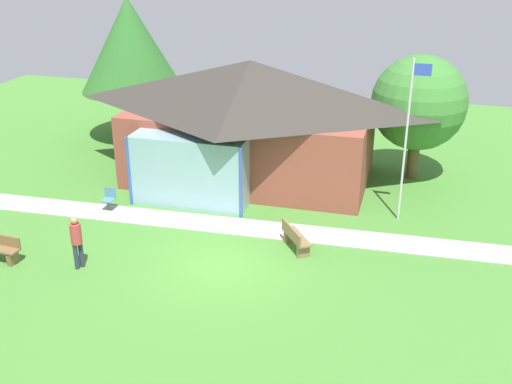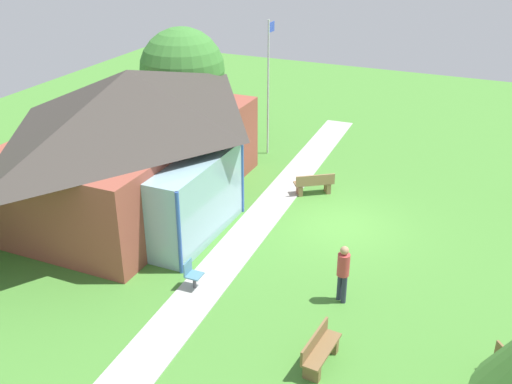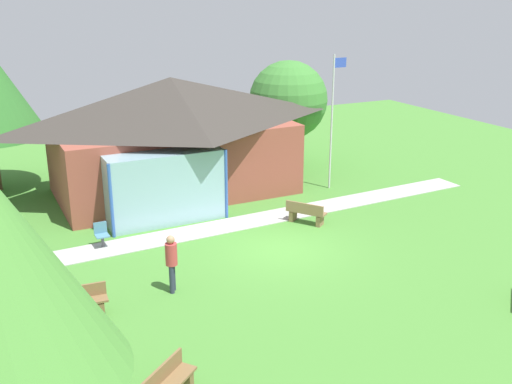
# 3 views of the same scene
# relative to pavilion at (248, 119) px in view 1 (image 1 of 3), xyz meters

# --- Properties ---
(ground_plane) EXTENTS (44.00, 44.00, 0.00)m
(ground_plane) POSITION_rel_pavilion_xyz_m (1.22, -7.28, -2.56)
(ground_plane) COLOR #478433
(pavilion) EXTENTS (10.64, 7.21, 4.91)m
(pavilion) POSITION_rel_pavilion_xyz_m (0.00, 0.00, 0.00)
(pavilion) COLOR brown
(pavilion) RESTS_ON ground_plane
(footpath) EXTENTS (20.93, 2.05, 0.03)m
(footpath) POSITION_rel_pavilion_xyz_m (1.22, -4.56, -2.54)
(footpath) COLOR #ADADA8
(footpath) RESTS_ON ground_plane
(flagpole) EXTENTS (0.64, 0.08, 5.78)m
(flagpole) POSITION_rel_pavilion_xyz_m (6.34, -2.43, 0.63)
(flagpole) COLOR silver
(flagpole) RESTS_ON ground_plane
(bench_rear_near_path) EXTENTS (1.22, 1.48, 0.84)m
(bench_rear_near_path) POSITION_rel_pavilion_xyz_m (3.18, -5.65, -2.16)
(bench_rear_near_path) COLOR olive
(bench_rear_near_path) RESTS_ON ground_plane
(patio_chair_west) EXTENTS (0.45, 0.45, 0.86)m
(patio_chair_west) POSITION_rel_pavilion_xyz_m (-4.10, -4.46, -2.14)
(patio_chair_west) COLOR teal
(patio_chair_west) RESTS_ON ground_plane
(visitor_strolling_lawn) EXTENTS (0.34, 0.34, 1.74)m
(visitor_strolling_lawn) POSITION_rel_pavilion_xyz_m (-2.99, -8.54, -1.54)
(visitor_strolling_lawn) COLOR #2D3347
(visitor_strolling_lawn) RESTS_ON ground_plane
(tree_behind_pavilion_right) EXTENTS (3.83, 3.83, 5.13)m
(tree_behind_pavilion_right) POSITION_rel_pavilion_xyz_m (6.61, 1.88, 0.64)
(tree_behind_pavilion_right) COLOR brown
(tree_behind_pavilion_right) RESTS_ON ground_plane
(tree_behind_pavilion_left) EXTENTS (4.89, 4.89, 6.80)m
(tree_behind_pavilion_left) POSITION_rel_pavilion_xyz_m (-6.89, 3.78, 2.02)
(tree_behind_pavilion_left) COLOR brown
(tree_behind_pavilion_left) RESTS_ON ground_plane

